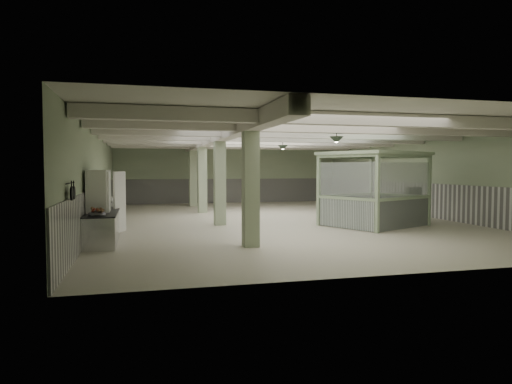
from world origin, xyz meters
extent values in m
plane|color=silver|center=(0.00, 0.00, 0.00)|extent=(20.00, 20.00, 0.00)
cube|color=silver|center=(0.00, 0.00, 3.60)|extent=(14.00, 20.00, 0.02)
cube|color=#A7B893|center=(0.00, 10.00, 1.80)|extent=(14.00, 0.02, 3.60)
cube|color=#A7B893|center=(0.00, -10.00, 1.80)|extent=(14.00, 0.02, 3.60)
cube|color=#A7B893|center=(-7.00, 0.00, 1.80)|extent=(0.02, 20.00, 3.60)
cube|color=#A7B893|center=(7.00, 0.00, 1.80)|extent=(0.02, 20.00, 3.60)
cube|color=silver|center=(-6.97, 0.00, 0.75)|extent=(0.05, 19.90, 1.50)
cube|color=silver|center=(6.97, 0.00, 0.75)|extent=(0.05, 19.90, 1.50)
cube|color=silver|center=(0.00, 9.97, 0.75)|extent=(13.90, 0.05, 1.50)
cube|color=silver|center=(-2.50, 0.00, 3.38)|extent=(0.45, 19.90, 0.40)
cube|color=silver|center=(0.00, -7.50, 3.42)|extent=(13.90, 0.35, 0.32)
cube|color=silver|center=(0.00, -5.00, 3.42)|extent=(13.90, 0.35, 0.32)
cube|color=silver|center=(0.00, -2.50, 3.42)|extent=(13.90, 0.35, 0.32)
cube|color=silver|center=(0.00, 0.00, 3.42)|extent=(13.90, 0.35, 0.32)
cube|color=silver|center=(0.00, 2.50, 3.42)|extent=(13.90, 0.35, 0.32)
cube|color=silver|center=(0.00, 5.00, 3.42)|extent=(13.90, 0.35, 0.32)
cube|color=silver|center=(0.00, 7.50, 3.42)|extent=(13.90, 0.35, 0.32)
cube|color=#AEBF9A|center=(-2.50, -6.00, 1.80)|extent=(0.42, 0.42, 3.60)
cube|color=#AEBF9A|center=(-2.50, -1.00, 1.80)|extent=(0.42, 0.42, 3.60)
cube|color=#AEBF9A|center=(-2.50, 4.00, 1.80)|extent=(0.42, 0.42, 3.60)
cube|color=#AEBF9A|center=(-2.50, 8.00, 1.80)|extent=(0.42, 0.42, 3.60)
cylinder|color=black|center=(-6.93, -7.60, 1.85)|extent=(0.02, 1.20, 0.02)
cone|color=#2C3B2C|center=(0.50, -5.00, 3.05)|extent=(0.44, 0.44, 0.22)
cone|color=#2C3B2C|center=(0.50, 0.50, 3.05)|extent=(0.44, 0.44, 0.22)
cone|color=#2C3B2C|center=(0.50, 5.50, 3.05)|extent=(0.44, 0.44, 0.22)
cube|color=silver|center=(-6.54, -3.28, 0.44)|extent=(0.86, 5.11, 0.88)
cube|color=black|center=(-6.54, -3.28, 0.89)|extent=(0.90, 5.15, 0.04)
cylinder|color=#B2B2B7|center=(-6.50, -2.17, 0.95)|extent=(0.28, 0.28, 0.09)
cylinder|color=black|center=(-6.88, -7.79, 1.63)|extent=(0.04, 0.30, 0.30)
cylinder|color=black|center=(-6.88, -7.47, 1.63)|extent=(0.04, 0.29, 0.29)
cube|color=white|center=(-6.65, -3.75, 1.02)|extent=(0.56, 2.23, 2.04)
cube|color=white|center=(-6.34, -4.26, 1.02)|extent=(0.06, 0.83, 1.94)
cube|color=white|center=(-6.22, -3.15, 1.02)|extent=(0.36, 0.80, 1.94)
cube|color=silver|center=(-6.30, -4.26, 1.02)|extent=(0.02, 0.05, 0.30)
cube|color=silver|center=(-6.30, -3.24, 1.02)|extent=(0.02, 0.05, 0.30)
cube|color=#A7C09A|center=(2.21, -4.52, 1.33)|extent=(0.16, 0.16, 2.66)
cube|color=#A7C09A|center=(1.10, -2.10, 1.33)|extent=(0.16, 0.16, 2.66)
cube|color=#A7C09A|center=(5.11, -3.20, 1.33)|extent=(0.16, 0.16, 2.66)
cube|color=#A7C09A|center=(4.01, -0.77, 1.33)|extent=(0.16, 0.16, 2.66)
cube|color=#A7C09A|center=(3.11, -2.65, 2.72)|extent=(4.34, 4.08, 0.12)
cube|color=silver|center=(3.66, -3.86, 0.55)|extent=(2.75, 1.30, 1.05)
cube|color=silver|center=(3.66, -3.86, 1.78)|extent=(2.75, 1.30, 1.22)
cube|color=silver|center=(2.55, -1.44, 0.55)|extent=(2.75, 1.30, 1.05)
cube|color=silver|center=(2.55, -1.44, 1.78)|extent=(2.75, 1.30, 1.22)
cube|color=silver|center=(1.65, -3.31, 0.55)|extent=(1.08, 2.26, 1.05)
cube|color=silver|center=(1.65, -3.31, 1.78)|extent=(1.08, 2.26, 1.22)
cube|color=silver|center=(4.56, -1.98, 0.55)|extent=(1.08, 2.26, 1.05)
cube|color=silver|center=(4.56, -1.98, 1.78)|extent=(1.08, 2.26, 1.22)
cube|color=#4F5244|center=(5.11, -2.18, 0.71)|extent=(0.62, 0.75, 1.42)
camera|label=1|loc=(-5.47, -18.20, 2.17)|focal=32.00mm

